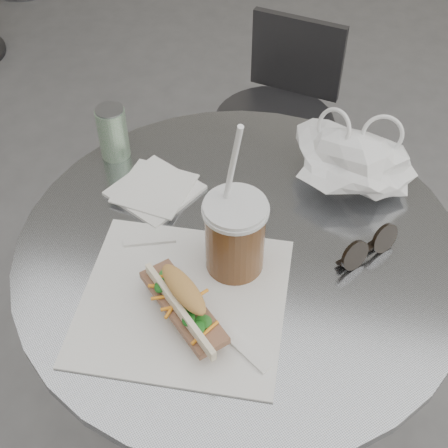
% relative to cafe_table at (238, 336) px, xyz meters
% --- Properties ---
extents(cafe_table, '(0.76, 0.76, 0.74)m').
position_rel_cafe_table_xyz_m(cafe_table, '(0.00, 0.00, 0.00)').
color(cafe_table, slate).
rests_on(cafe_table, ground).
extents(chair_far, '(0.35, 0.38, 0.66)m').
position_rel_cafe_table_xyz_m(chair_far, '(-0.05, 0.81, -0.17)').
color(chair_far, '#2F2F32').
rests_on(chair_far, ground).
extents(sandwich_paper, '(0.33, 0.32, 0.00)m').
position_rel_cafe_table_xyz_m(sandwich_paper, '(-0.06, -0.13, 0.28)').
color(sandwich_paper, white).
rests_on(sandwich_paper, cafe_table).
extents(banh_mi, '(0.21, 0.22, 0.07)m').
position_rel_cafe_table_xyz_m(banh_mi, '(-0.05, -0.16, 0.31)').
color(banh_mi, tan).
rests_on(banh_mi, sandwich_paper).
extents(iced_coffee, '(0.10, 0.10, 0.30)m').
position_rel_cafe_table_xyz_m(iced_coffee, '(-0.00, -0.04, 0.35)').
color(iced_coffee, brown).
rests_on(iced_coffee, cafe_table).
extents(sunglasses, '(0.10, 0.10, 0.05)m').
position_rel_cafe_table_xyz_m(sunglasses, '(0.21, 0.02, 0.29)').
color(sunglasses, black).
rests_on(sunglasses, cafe_table).
extents(plastic_bag, '(0.25, 0.22, 0.10)m').
position_rel_cafe_table_xyz_m(plastic_bag, '(0.16, 0.20, 0.33)').
color(plastic_bag, silver).
rests_on(plastic_bag, cafe_table).
extents(napkin_stack, '(0.18, 0.18, 0.01)m').
position_rel_cafe_table_xyz_m(napkin_stack, '(-0.18, 0.10, 0.28)').
color(napkin_stack, white).
rests_on(napkin_stack, cafe_table).
extents(drink_can, '(0.06, 0.06, 0.11)m').
position_rel_cafe_table_xyz_m(drink_can, '(-0.28, 0.18, 0.33)').
color(drink_can, '#549058').
rests_on(drink_can, cafe_table).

